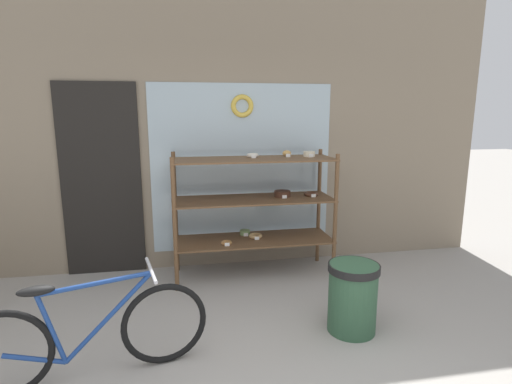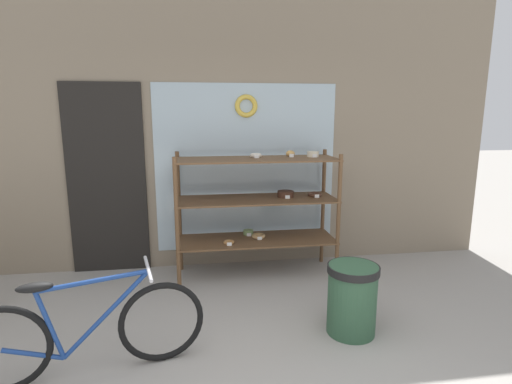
{
  "view_description": "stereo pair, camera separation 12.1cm",
  "coord_description": "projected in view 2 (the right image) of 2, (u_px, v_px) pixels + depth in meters",
  "views": [
    {
      "loc": [
        -0.47,
        -1.86,
        1.79
      ],
      "look_at": [
        0.13,
        1.42,
        1.12
      ],
      "focal_mm": 28.0,
      "sensor_mm": 36.0,
      "label": 1
    },
    {
      "loc": [
        -0.36,
        -1.88,
        1.79
      ],
      "look_at": [
        0.13,
        1.42,
        1.12
      ],
      "focal_mm": 28.0,
      "sensor_mm": 36.0,
      "label": 2
    }
  ],
  "objects": [
    {
      "name": "storefront_facade",
      "position": [
        225.0,
        113.0,
        4.49
      ],
      "size": [
        6.31,
        0.13,
        3.62
      ],
      "color": "gray",
      "rests_on": "ground_plane"
    },
    {
      "name": "display_case",
      "position": [
        259.0,
        202.0,
        4.32
      ],
      "size": [
        1.72,
        0.57,
        1.37
      ],
      "color": "brown",
      "rests_on": "ground_plane"
    },
    {
      "name": "bicycle",
      "position": [
        85.0,
        332.0,
        2.69
      ],
      "size": [
        1.58,
        0.5,
        0.74
      ],
      "rotation": [
        0.0,
        0.0,
        0.21
      ],
      "color": "black",
      "rests_on": "ground_plane"
    },
    {
      "name": "trash_bin",
      "position": [
        352.0,
        296.0,
        3.24
      ],
      "size": [
        0.42,
        0.42,
        0.58
      ],
      "color": "#2D5138",
      "rests_on": "ground_plane"
    }
  ]
}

